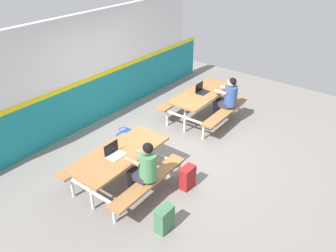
% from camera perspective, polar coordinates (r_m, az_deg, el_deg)
% --- Properties ---
extents(ground_plane, '(10.00, 10.00, 0.02)m').
position_cam_1_polar(ground_plane, '(7.17, 0.86, -4.20)').
color(ground_plane, gray).
extents(accent_backdrop, '(8.00, 0.14, 2.60)m').
position_cam_1_polar(accent_backdrop, '(8.02, -12.37, 9.16)').
color(accent_backdrop, teal).
rests_on(accent_backdrop, ground).
extents(picnic_table_left, '(1.85, 1.59, 0.74)m').
position_cam_1_polar(picnic_table_left, '(5.94, -8.05, -5.93)').
color(picnic_table_left, '#9E6B3D').
rests_on(picnic_table_left, ground).
extents(picnic_table_right, '(1.85, 1.59, 0.74)m').
position_cam_1_polar(picnic_table_right, '(8.07, 5.90, 4.66)').
color(picnic_table_right, '#9E6B3D').
rests_on(picnic_table_right, ground).
extents(student_nearer, '(0.37, 0.53, 1.21)m').
position_cam_1_polar(student_nearer, '(5.54, -4.09, -7.01)').
color(student_nearer, '#2D2D38').
rests_on(student_nearer, ground).
extents(student_further, '(0.37, 0.53, 1.21)m').
position_cam_1_polar(student_further, '(7.95, 10.18, 4.95)').
color(student_further, '#2D2D38').
rests_on(student_further, ground).
extents(laptop_silver, '(0.32, 0.23, 0.22)m').
position_cam_1_polar(laptop_silver, '(5.78, -9.20, -4.59)').
color(laptop_silver, silver).
rests_on(laptop_silver, picnic_table_left).
extents(laptop_dark, '(0.32, 0.23, 0.22)m').
position_cam_1_polar(laptop_dark, '(8.00, 5.78, 6.11)').
color(laptop_dark, black).
rests_on(laptop_dark, picnic_table_right).
extents(backpack_dark, '(0.30, 0.22, 0.44)m').
position_cam_1_polar(backpack_dark, '(5.35, -0.68, -15.70)').
color(backpack_dark, '#3F724C').
rests_on(backpack_dark, ground).
extents(tote_bag_bright, '(0.34, 0.21, 0.43)m').
position_cam_1_polar(tote_bag_bright, '(7.25, -7.49, -2.13)').
color(tote_bag_bright, '#1E47B2').
rests_on(tote_bag_bright, ground).
extents(satchel_spare, '(0.30, 0.22, 0.44)m').
position_cam_1_polar(satchel_spare, '(6.10, 3.29, -8.80)').
color(satchel_spare, maroon).
rests_on(satchel_spare, ground).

